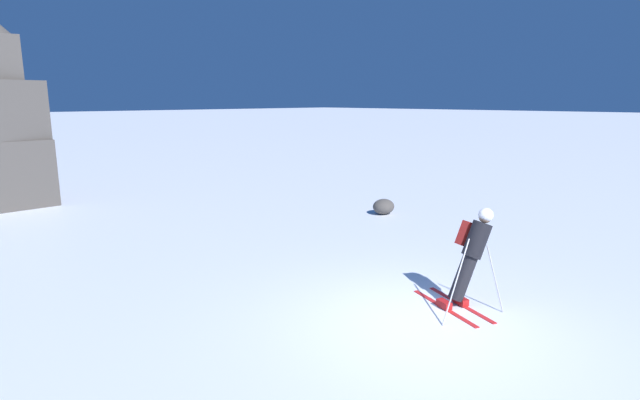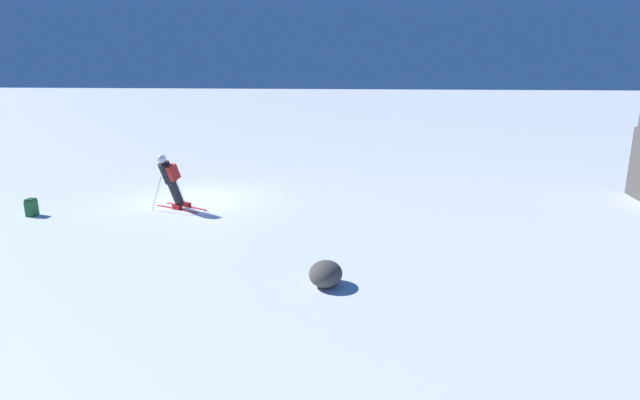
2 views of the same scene
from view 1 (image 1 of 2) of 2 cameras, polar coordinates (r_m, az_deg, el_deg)
name	(u,v)px [view 1 (image 1 of 2)]	position (r m, az deg, el deg)	size (l,w,h in m)	color
ground_plane	(421,324)	(8.45, 11.42, -13.69)	(300.00, 300.00, 0.00)	white
skier	(471,251)	(9.14, 16.92, -5.59)	(1.58, 1.75, 1.76)	red
exposed_boulder_0	(384,207)	(15.81, 7.28, -0.75)	(0.74, 0.63, 0.48)	#4C4742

